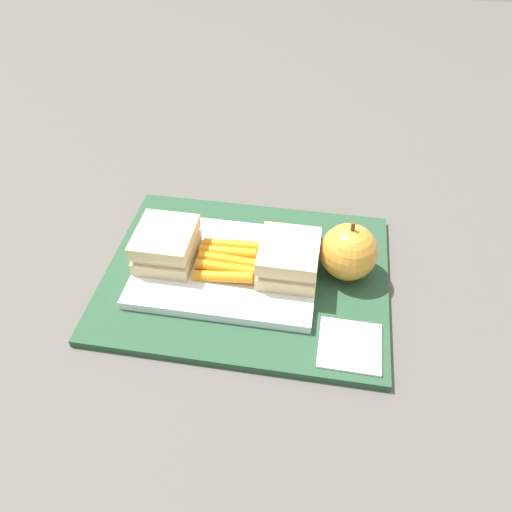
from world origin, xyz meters
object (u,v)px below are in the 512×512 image
(sandwich_half_right, at_px, (288,259))
(carrot_sticks_bundle, at_px, (227,260))
(sandwich_half_left, at_px, (166,245))
(food_tray, at_px, (227,267))
(apple, at_px, (349,252))
(paper_napkin, at_px, (350,345))

(sandwich_half_right, xyz_separation_m, carrot_sticks_bundle, (-0.08, -0.00, -0.02))
(sandwich_half_left, xyz_separation_m, sandwich_half_right, (0.16, 0.00, 0.00))
(food_tray, xyz_separation_m, sandwich_half_left, (-0.08, 0.00, 0.03))
(sandwich_half_left, bearing_deg, sandwich_half_right, 0.00)
(sandwich_half_left, relative_size, apple, 0.96)
(food_tray, height_order, apple, apple)
(apple, distance_m, paper_napkin, 0.12)
(carrot_sticks_bundle, bearing_deg, food_tray, 174.93)
(sandwich_half_right, distance_m, paper_napkin, 0.13)
(food_tray, distance_m, sandwich_half_right, 0.08)
(sandwich_half_right, bearing_deg, carrot_sticks_bundle, -179.95)
(sandwich_half_left, bearing_deg, paper_napkin, -21.64)
(apple, bearing_deg, sandwich_half_right, -163.19)
(sandwich_half_right, xyz_separation_m, apple, (0.07, 0.02, 0.00))
(sandwich_half_left, relative_size, paper_napkin, 1.14)
(sandwich_half_left, height_order, sandwich_half_right, same)
(sandwich_half_left, xyz_separation_m, apple, (0.23, 0.02, 0.00))
(sandwich_half_left, height_order, paper_napkin, sandwich_half_left)
(food_tray, relative_size, sandwich_half_left, 2.88)
(carrot_sticks_bundle, relative_size, apple, 0.95)
(paper_napkin, bearing_deg, carrot_sticks_bundle, 149.36)
(carrot_sticks_bundle, distance_m, paper_napkin, 0.19)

